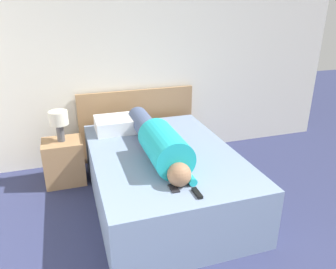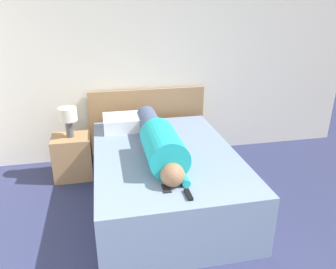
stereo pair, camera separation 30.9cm
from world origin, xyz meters
name	(u,v)px [view 1 (the left image)]	position (x,y,z in m)	size (l,w,h in m)	color
wall_back	(136,60)	(0.00, 3.91, 1.30)	(5.68, 0.06, 2.60)	silver
bed	(163,177)	(-0.02, 2.67, 0.29)	(1.41, 2.04, 0.58)	#7589A8
headboard	(138,124)	(-0.02, 3.84, 0.47)	(1.53, 0.04, 0.94)	#A37A51
nightstand	(64,162)	(-1.00, 3.41, 0.26)	(0.45, 0.37, 0.52)	#A37A51
table_lamp	(59,121)	(-1.00, 3.41, 0.77)	(0.21, 0.21, 0.35)	#4C4C51
person_lying	(159,141)	(-0.09, 2.60, 0.73)	(0.35, 1.60, 0.35)	#936B4C
pillow_near_headboard	(120,124)	(-0.33, 3.40, 0.66)	(0.57, 0.40, 0.16)	white
tv_remote	(198,193)	(0.00, 1.83, 0.59)	(0.04, 0.15, 0.02)	black
cell_phone	(174,188)	(-0.15, 1.96, 0.58)	(0.06, 0.13, 0.01)	black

